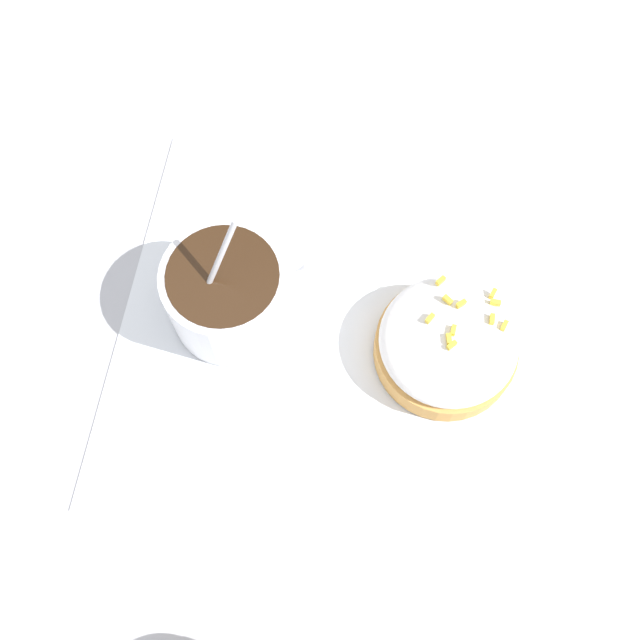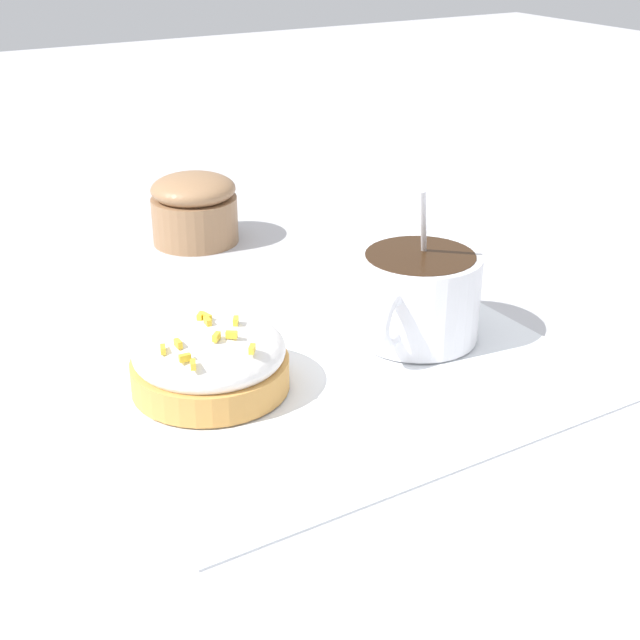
% 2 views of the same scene
% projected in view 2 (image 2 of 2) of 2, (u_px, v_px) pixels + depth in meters
% --- Properties ---
extents(ground_plane, '(3.00, 3.00, 0.00)m').
position_uv_depth(ground_plane, '(318.00, 361.00, 0.61)').
color(ground_plane, '#B2B2B7').
extents(paper_napkin, '(0.32, 0.31, 0.00)m').
position_uv_depth(paper_napkin, '(318.00, 359.00, 0.61)').
color(paper_napkin, white).
rests_on(paper_napkin, ground_plane).
extents(coffee_cup, '(0.10, 0.09, 0.11)m').
position_uv_depth(coffee_cup, '(418.00, 293.00, 0.63)').
color(coffee_cup, white).
rests_on(coffee_cup, paper_napkin).
extents(frosted_pastry, '(0.10, 0.10, 0.05)m').
position_uv_depth(frosted_pastry, '(213.00, 362.00, 0.56)').
color(frosted_pastry, '#D19347').
rests_on(frosted_pastry, paper_napkin).
extents(sugar_bowl, '(0.08, 0.08, 0.06)m').
position_uv_depth(sugar_bowl, '(194.00, 208.00, 0.81)').
color(sugar_bowl, '#99704C').
rests_on(sugar_bowl, ground_plane).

